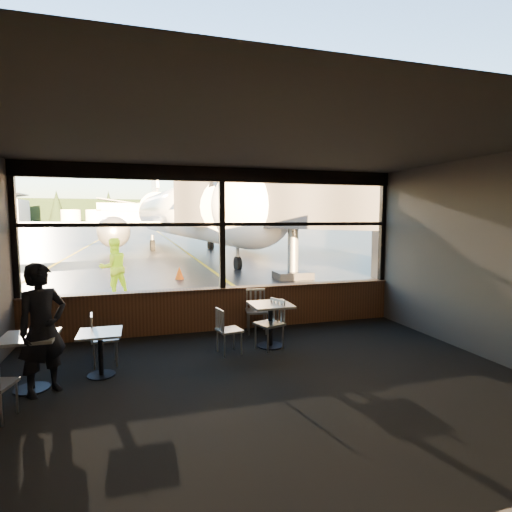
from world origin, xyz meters
name	(u,v)px	position (x,y,z in m)	size (l,w,h in m)	color
ground_plane	(144,226)	(0.00, 120.00, 0.00)	(520.00, 520.00, 0.00)	black
carpet_floor	(264,383)	(0.00, -3.00, 0.01)	(8.00, 6.00, 0.01)	black
ceiling	(264,141)	(0.00, -3.00, 3.50)	(8.00, 6.00, 0.04)	#38332D
wall_right	(486,258)	(4.00, -3.00, 1.75)	(0.04, 6.00, 3.50)	#49413A
wall_back	(391,315)	(0.00, -6.00, 1.75)	(8.00, 0.04, 3.50)	#49413A
window_sill	(223,309)	(0.00, 0.00, 0.45)	(8.00, 0.28, 0.90)	brown
window_header	(222,175)	(0.00, 0.00, 3.35)	(8.00, 0.18, 0.30)	black
mullion_left	(14,231)	(-3.95, 0.00, 2.20)	(0.12, 0.12, 2.60)	black
mullion_centre	(222,229)	(0.00, 0.00, 2.20)	(0.12, 0.12, 2.60)	black
mullion_right	(382,228)	(3.95, 0.00, 2.20)	(0.12, 0.12, 2.60)	black
window_transom	(222,224)	(0.00, 0.00, 2.30)	(8.00, 0.10, 0.08)	black
airliner	(184,178)	(1.57, 21.59, 5.38)	(29.34, 35.21, 10.76)	white
jet_bridge	(288,222)	(3.60, 5.50, 2.29)	(8.59, 10.49, 4.58)	#29292C
cafe_table_near	(270,325)	(0.63, -1.41, 0.42)	(0.76, 0.76, 0.83)	#9B978F
cafe_table_mid	(101,354)	(-2.33, -2.01, 0.35)	(0.64, 0.64, 0.70)	#A9A59B
cafe_table_left	(31,363)	(-3.23, -2.28, 0.40)	(0.72, 0.72, 0.79)	gray
chair_near_e	(269,324)	(0.56, -1.54, 0.47)	(0.51, 0.51, 0.94)	#B4AEA2
chair_near_w	(229,331)	(-0.20, -1.57, 0.42)	(0.46, 0.46, 0.85)	beige
chair_near_n	(257,312)	(0.63, -0.47, 0.46)	(0.51, 0.51, 0.93)	#B2ACA0
chair_mid_w	(105,339)	(-2.30, -1.54, 0.44)	(0.48, 0.48, 0.88)	#B1ACA0
passenger	(42,329)	(-3.02, -2.45, 0.92)	(0.67, 0.44, 1.83)	black
ground_crew	(114,268)	(-2.49, 4.55, 0.91)	(0.89, 0.69, 1.82)	#BFF219
cone_nose	(179,273)	(-0.21, 7.59, 0.25)	(0.36, 0.36, 0.51)	#E05107
terminal_annex	(494,201)	(10.00, 2.50, 3.00)	(5.00, 7.00, 6.00)	gray
hangar_mid	(142,212)	(0.00, 185.00, 5.00)	(38.00, 15.00, 10.00)	silver
hangar_right	(270,211)	(60.00, 178.00, 6.00)	(50.00, 20.00, 12.00)	silver
fuel_tank_a	(71,217)	(-30.00, 182.00, 3.00)	(8.00, 8.00, 6.00)	silver
fuel_tank_b	(95,217)	(-20.00, 182.00, 3.00)	(8.00, 8.00, 6.00)	silver
fuel_tank_c	(119,217)	(-10.00, 182.00, 3.00)	(8.00, 8.00, 6.00)	silver
treeline	(142,211)	(0.00, 210.00, 6.00)	(360.00, 3.00, 12.00)	black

